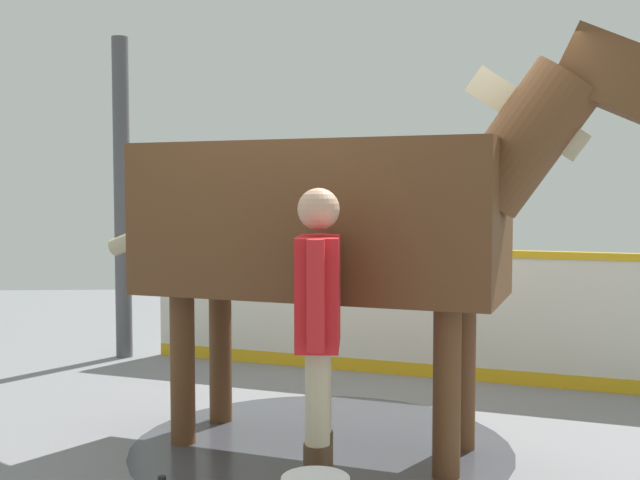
{
  "coord_description": "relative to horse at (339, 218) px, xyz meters",
  "views": [
    {
      "loc": [
        0.36,
        5.13,
        1.63
      ],
      "look_at": [
        0.14,
        0.66,
        1.36
      ],
      "focal_mm": 43.44,
      "sensor_mm": 36.0,
      "label": 1
    }
  ],
  "objects": [
    {
      "name": "wet_patch",
      "position": [
        0.11,
        -0.05,
        -1.47
      ],
      "size": [
        2.44,
        2.44,
        0.0
      ],
      "primitive_type": "cylinder",
      "color": "#42444C",
      "rests_on": "ground"
    },
    {
      "name": "barrier_wall",
      "position": [
        -0.72,
        -1.97,
        -0.94
      ],
      "size": [
        4.6,
        2.03,
        1.14
      ],
      "color": "silver",
      "rests_on": "ground"
    },
    {
      "name": "roof_post_far",
      "position": [
        1.93,
        -2.86,
        0.1
      ],
      "size": [
        0.16,
        0.16,
        3.15
      ],
      "primitive_type": "cylinder",
      "color": "#4C4C51",
      "rests_on": "ground"
    },
    {
      "name": "handler",
      "position": [
        0.17,
        0.81,
        -0.52
      ],
      "size": [
        0.26,
        0.67,
        1.65
      ],
      "rotation": [
        0.0,
        0.0,
        6.19
      ],
      "color": "#47331E",
      "rests_on": "ground"
    },
    {
      "name": "ground_plane",
      "position": [
        -0.01,
        -0.28,
        -1.48
      ],
      "size": [
        16.0,
        16.0,
        0.02
      ],
      "primitive_type": "cube",
      "color": "gray"
    },
    {
      "name": "horse",
      "position": [
        0.0,
        0.0,
        0.0
      ],
      "size": [
        3.41,
        1.81,
        2.56
      ],
      "rotation": [
        0.0,
        0.0,
        2.74
      ],
      "color": "brown",
      "rests_on": "ground"
    }
  ]
}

